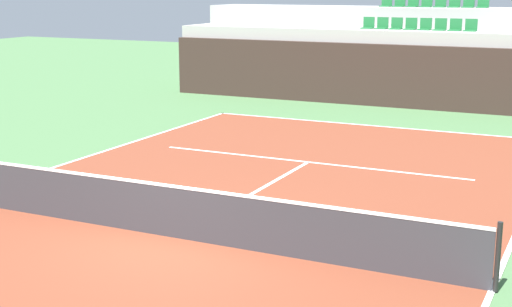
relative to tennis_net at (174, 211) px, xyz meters
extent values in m
plane|color=#477042|center=(0.00, 0.00, -0.51)|extent=(80.00, 80.00, 0.00)
cube|color=brown|center=(0.00, 0.00, -0.50)|extent=(11.00, 24.00, 0.01)
cube|color=white|center=(0.00, 11.95, -0.50)|extent=(11.00, 0.10, 0.00)
cube|color=white|center=(5.45, 0.00, -0.50)|extent=(0.10, 24.00, 0.00)
cube|color=white|center=(0.00, 6.40, -0.50)|extent=(8.26, 0.10, 0.00)
cube|color=white|center=(0.00, 3.20, -0.50)|extent=(0.10, 6.40, 0.00)
cube|color=#33231E|center=(0.00, 15.94, 0.64)|extent=(19.09, 0.30, 2.29)
cube|color=#9E9E99|center=(0.00, 17.29, 0.87)|extent=(19.09, 2.40, 2.76)
cube|color=#9E9E99|center=(0.00, 19.69, 1.26)|extent=(19.09, 2.40, 3.54)
cube|color=#1E6633|center=(-1.94, 17.29, 2.27)|extent=(0.44, 0.44, 0.04)
cube|color=#1E6633|center=(-1.94, 17.49, 2.49)|extent=(0.44, 0.04, 0.40)
cube|color=#1E6633|center=(-1.39, 17.29, 2.27)|extent=(0.44, 0.44, 0.04)
cube|color=#1E6633|center=(-1.39, 17.49, 2.49)|extent=(0.44, 0.04, 0.40)
cube|color=#1E6633|center=(-0.83, 17.29, 2.27)|extent=(0.44, 0.44, 0.04)
cube|color=#1E6633|center=(-0.83, 17.49, 2.49)|extent=(0.44, 0.04, 0.40)
cube|color=#1E6633|center=(-0.28, 17.29, 2.27)|extent=(0.44, 0.44, 0.04)
cube|color=#1E6633|center=(-0.28, 17.49, 2.49)|extent=(0.44, 0.04, 0.40)
cube|color=#1E6633|center=(0.28, 17.29, 2.27)|extent=(0.44, 0.44, 0.04)
cube|color=#1E6633|center=(0.28, 17.49, 2.49)|extent=(0.44, 0.04, 0.40)
cube|color=#1E6633|center=(0.83, 17.29, 2.27)|extent=(0.44, 0.44, 0.04)
cube|color=#1E6633|center=(0.83, 17.49, 2.49)|extent=(0.44, 0.04, 0.40)
cube|color=#1E6633|center=(1.39, 17.29, 2.27)|extent=(0.44, 0.44, 0.04)
cube|color=#1E6633|center=(1.39, 17.49, 2.49)|extent=(0.44, 0.04, 0.40)
cube|color=#1E6633|center=(1.94, 17.29, 2.27)|extent=(0.44, 0.44, 0.04)
cube|color=#1E6633|center=(1.94, 17.49, 2.49)|extent=(0.44, 0.04, 0.40)
cube|color=#1E6633|center=(-1.94, 19.69, 3.05)|extent=(0.44, 0.44, 0.04)
cube|color=#1E6633|center=(-1.94, 19.89, 3.27)|extent=(0.44, 0.04, 0.40)
cube|color=#1E6633|center=(-1.39, 19.69, 3.05)|extent=(0.44, 0.44, 0.04)
cube|color=#1E6633|center=(-1.39, 19.89, 3.27)|extent=(0.44, 0.04, 0.40)
cube|color=#1E6633|center=(-0.83, 19.69, 3.05)|extent=(0.44, 0.44, 0.04)
cube|color=#1E6633|center=(-0.83, 19.89, 3.27)|extent=(0.44, 0.04, 0.40)
cube|color=#1E6633|center=(-0.28, 19.69, 3.05)|extent=(0.44, 0.44, 0.04)
cube|color=#1E6633|center=(-0.28, 19.89, 3.27)|extent=(0.44, 0.04, 0.40)
cube|color=#1E6633|center=(0.28, 19.69, 3.05)|extent=(0.44, 0.44, 0.04)
cube|color=#1E6633|center=(0.28, 19.89, 3.27)|extent=(0.44, 0.04, 0.40)
cube|color=#1E6633|center=(0.83, 19.69, 3.05)|extent=(0.44, 0.44, 0.04)
cube|color=#1E6633|center=(0.83, 19.89, 3.27)|extent=(0.44, 0.04, 0.40)
cube|color=#1E6633|center=(1.39, 19.69, 3.05)|extent=(0.44, 0.44, 0.04)
cube|color=#1E6633|center=(1.39, 19.89, 3.27)|extent=(0.44, 0.04, 0.40)
cube|color=#1E6633|center=(1.94, 19.69, 3.05)|extent=(0.44, 0.44, 0.04)
cube|color=#1E6633|center=(1.94, 19.89, 3.27)|extent=(0.44, 0.04, 0.40)
cylinder|color=black|center=(5.50, 0.00, 0.04)|extent=(0.08, 0.08, 1.07)
cube|color=#333338|center=(0.00, 0.00, -0.04)|extent=(10.90, 0.02, 0.92)
cube|color=white|center=(0.00, 0.00, 0.45)|extent=(10.90, 0.04, 0.05)
camera|label=1|loc=(6.73, -10.65, 3.88)|focal=51.99mm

